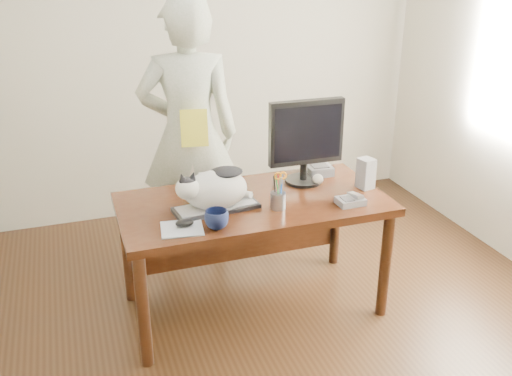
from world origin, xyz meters
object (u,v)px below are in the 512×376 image
Objects in this scene: mouse at (185,223)px; pen_cup at (278,198)px; book_stack at (212,181)px; baseball at (318,179)px; monitor at (306,137)px; phone at (351,200)px; cat at (213,188)px; desk at (249,217)px; person at (189,135)px; keyboard at (216,207)px; calculator at (317,168)px; speaker at (366,173)px; coffee_mug at (217,219)px.

pen_cup is at bearing 13.58° from mouse.
mouse is 0.57m from book_stack.
mouse is at bearing -161.47° from baseball.
monitor is 3.40× the size of phone.
monitor is (0.66, 0.21, 0.17)m from cat.
cat is at bearing 44.24° from mouse.
person is (-0.21, 0.69, 0.34)m from desk.
keyboard is at bearing 8.36° from cat.
monitor is at bearing 11.32° from cat.
pen_cup reaches higher than mouse.
person is at bearing 151.63° from calculator.
calculator is (0.15, 0.14, -0.28)m from monitor.
pen_cup is (0.35, -0.10, 0.05)m from keyboard.
desk is 0.78m from speaker.
monitor is 4.16× the size of coffee_mug.
phone reaches higher than baseball.
phone is at bearing -147.86° from speaker.
keyboard is 0.84m from person.
coffee_mug is at bearing -130.04° from desk.
monitor reaches higher than speaker.
speaker reaches higher than desk.
pen_cup is at bearing -44.16° from book_stack.
book_stack is 0.51m from person.
person is at bearing 135.58° from baseball.
baseball is at bearing 34.67° from pen_cup.
calculator is at bearing 105.19° from speaker.
pen_cup is at bearing -21.02° from cat.
calculator is (0.55, 0.22, 0.18)m from desk.
person is at bearing 108.66° from pen_cup.
desk is 9.99× the size of phone.
cat reaches higher than pen_cup.
cat is 0.28m from mouse.
keyboard is 0.98m from speaker.
baseball is 0.67m from book_stack.
mouse is 0.18m from coffee_mug.
calculator is at bearing 21.34° from desk.
pen_cup is 1.42× the size of phone.
book_stack is at bearing 147.91° from speaker.
baseball reaches higher than calculator.
pen_cup is (0.36, -0.09, -0.08)m from cat.
mouse is at bearing -150.00° from cat.
speaker is 0.39m from calculator.
desk is 3.34× the size of cat.
baseball is at bearing 99.30° from phone.
book_stack is (0.29, 0.50, 0.01)m from mouse.
cat is 0.99m from speaker.
calculator is (0.73, 0.01, -0.00)m from book_stack.
monitor is at bearing 107.66° from phone.
pen_cup reaches higher than keyboard.
phone is (0.79, -0.18, -0.11)m from cat.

